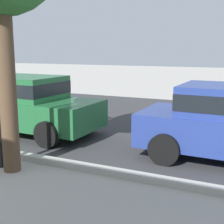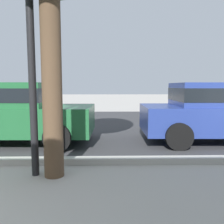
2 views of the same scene
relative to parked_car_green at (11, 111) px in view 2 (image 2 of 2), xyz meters
The scene contains 4 objects.
street_surface 3.02m from the parked_car_green, 100.42° to the left, with size 60.00×9.00×0.01m, color #38383A.
parked_car_green is the anchor object (origin of this frame).
parked_car_blue 5.45m from the parked_car_green, ahead, with size 4.14×2.00×1.56m.
lamp_post 3.13m from the parked_car_green, 60.55° to the right, with size 0.32×0.32×3.90m.
Camera 2 is at (3.01, -1.45, 1.48)m, focal length 37.62 mm.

